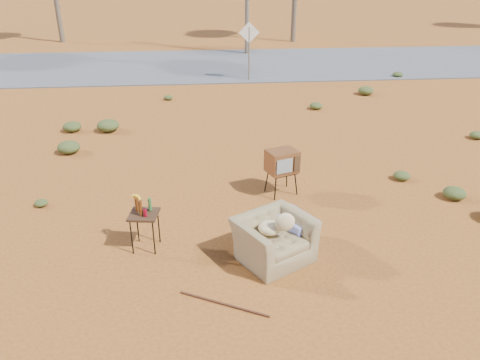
{
  "coord_description": "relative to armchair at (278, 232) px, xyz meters",
  "views": [
    {
      "loc": [
        -0.5,
        -6.03,
        4.36
      ],
      "look_at": [
        0.18,
        1.38,
        0.8
      ],
      "focal_mm": 35.0,
      "sensor_mm": 36.0,
      "label": 1
    }
  ],
  "objects": [
    {
      "name": "ground",
      "position": [
        -0.67,
        -0.17,
        -0.45
      ],
      "size": [
        140.0,
        140.0,
        0.0
      ],
      "primitive_type": "plane",
      "color": "#98561E",
      "rests_on": "ground"
    },
    {
      "name": "highway",
      "position": [
        -0.67,
        14.83,
        -0.43
      ],
      "size": [
        140.0,
        7.0,
        0.04
      ],
      "primitive_type": "cube",
      "color": "#565659",
      "rests_on": "ground"
    },
    {
      "name": "armchair",
      "position": [
        0.0,
        0.0,
        0.0
      ],
      "size": [
        1.43,
        1.35,
        0.96
      ],
      "rotation": [
        0.0,
        0.0,
        0.52
      ],
      "color": "olive",
      "rests_on": "ground"
    },
    {
      "name": "tv_unit",
      "position": [
        0.44,
        2.18,
        0.24
      ],
      "size": [
        0.7,
        0.63,
        0.93
      ],
      "rotation": [
        0.0,
        0.0,
        0.35
      ],
      "color": "black",
      "rests_on": "ground"
    },
    {
      "name": "side_table",
      "position": [
        -2.14,
        0.46,
        0.22
      ],
      "size": [
        0.52,
        0.52,
        0.92
      ],
      "rotation": [
        0.0,
        0.0,
        -0.16
      ],
      "color": "#392515",
      "rests_on": "ground"
    },
    {
      "name": "rusty_bar",
      "position": [
        -0.93,
        -1.1,
        -0.43
      ],
      "size": [
        1.21,
        0.65,
        0.04
      ],
      "primitive_type": "cylinder",
      "rotation": [
        0.0,
        1.57,
        -0.48
      ],
      "color": "#4B2514",
      "rests_on": "ground"
    },
    {
      "name": "road_sign",
      "position": [
        0.83,
        11.83,
        1.05
      ],
      "size": [
        0.78,
        0.06,
        2.19
      ],
      "color": "brown",
      "rests_on": "ground"
    },
    {
      "name": "scrub_patch",
      "position": [
        -1.49,
        4.24,
        -0.31
      ],
      "size": [
        17.49,
        8.07,
        0.33
      ],
      "color": "#3B4920",
      "rests_on": "ground"
    }
  ]
}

